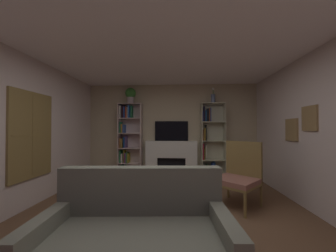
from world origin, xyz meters
TOP-DOWN VIEW (x-y plane):
  - ground_plane at (0.00, 0.00)m, footprint 6.79×6.79m
  - wall_back_accent at (0.00, 2.86)m, footprint 4.76×0.06m
  - ceiling at (0.00, 0.00)m, footprint 4.76×5.78m
  - fireplace at (0.00, 2.72)m, footprint 1.49×0.51m
  - tv at (0.00, 2.80)m, footprint 0.91×0.06m
  - bookshelf_left at (-1.20, 2.71)m, footprint 0.63×0.32m
  - bookshelf_right at (1.05, 2.73)m, footprint 0.63×0.28m
  - potted_plant at (-1.12, 2.68)m, footprint 0.29×0.29m
  - vase_with_flowers at (1.12, 2.68)m, footprint 0.11×0.11m
  - couch at (-0.19, -0.74)m, footprint 1.81×1.03m
  - armchair at (1.25, 0.93)m, footprint 0.92×0.92m

SIDE VIEW (x-z plane):
  - ground_plane at x=0.00m, z-range 0.00..0.00m
  - couch at x=-0.19m, z-range -0.17..0.74m
  - fireplace at x=0.00m, z-range 0.02..1.02m
  - armchair at x=1.25m, z-range -0.02..1.08m
  - bookshelf_right at x=1.05m, z-range -0.08..1.94m
  - bookshelf_left at x=-1.20m, z-range 0.02..2.04m
  - tv at x=0.00m, z-range 1.00..1.54m
  - wall_back_accent at x=0.00m, z-range 0.00..2.57m
  - vase_with_flowers at x=1.12m, z-range 1.96..2.38m
  - potted_plant at x=-1.12m, z-range 2.06..2.50m
  - ceiling at x=0.00m, z-range 2.57..2.63m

